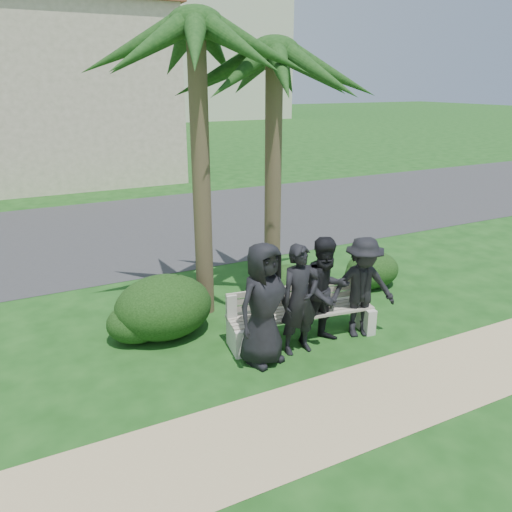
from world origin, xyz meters
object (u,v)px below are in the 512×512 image
object	(u,v)px
palm_left	(196,28)
palm_right	(274,55)
park_bench	(301,317)
man_a	(264,304)
man_b	(300,300)
man_c	(326,291)
man_d	(362,288)

from	to	relation	value
palm_left	palm_right	world-z (taller)	palm_left
park_bench	palm_left	xyz separation A→B (m)	(-1.05, 1.73, 4.52)
man_a	palm_left	bearing A→B (deg)	79.27
man_a	man_b	xyz separation A→B (m)	(0.65, 0.03, -0.07)
man_c	man_d	distance (m)	0.69
park_bench	palm_right	distance (m)	4.63
palm_left	palm_right	xyz separation A→B (m)	(1.54, 0.21, -0.35)
park_bench	man_c	distance (m)	0.65
man_b	palm_left	xyz separation A→B (m)	(-0.79, 2.07, 4.01)
man_b	palm_left	size ratio (longest dim) A/B	0.31
palm_right	park_bench	bearing A→B (deg)	-104.17
park_bench	man_c	world-z (taller)	man_c
man_b	man_a	bearing A→B (deg)	-177.56
palm_left	park_bench	bearing A→B (deg)	-58.80
man_a	palm_left	xyz separation A→B (m)	(-0.14, 2.10, 3.95)
park_bench	palm_right	size ratio (longest dim) A/B	0.47
park_bench	man_a	size ratio (longest dim) A/B	1.33
palm_left	man_b	bearing A→B (deg)	-69.09
palm_left	palm_right	distance (m)	1.59
man_b	palm_right	distance (m)	4.38
man_a	man_c	xyz separation A→B (m)	(1.18, 0.10, -0.05)
man_a	man_b	size ratio (longest dim) A/B	1.07
palm_right	man_d	bearing A→B (deg)	-78.35
park_bench	man_d	world-z (taller)	man_d
park_bench	man_c	size ratio (longest dim) A/B	1.41
man_b	palm_right	world-z (taller)	palm_right
man_d	palm_right	xyz separation A→B (m)	(-0.47, 2.29, 3.69)
man_c	man_a	bearing A→B (deg)	-176.55
man_c	man_d	world-z (taller)	man_c
man_c	palm_right	bearing A→B (deg)	83.24
man_a	palm_right	distance (m)	4.50
man_b	palm_left	distance (m)	4.58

